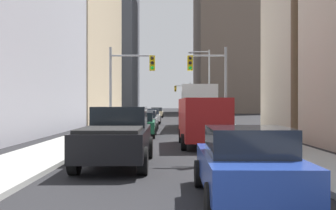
# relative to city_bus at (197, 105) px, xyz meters

# --- Properties ---
(sidewalk_left) EXTENTS (2.64, 160.00, 0.15)m
(sidewalk_left) POSITION_rel_city_bus_xyz_m (-7.16, 20.74, -1.85)
(sidewalk_left) COLOR #9E9E99
(sidewalk_left) RESTS_ON ground
(sidewalk_right) EXTENTS (2.64, 160.00, 0.15)m
(sidewalk_right) POSITION_rel_city_bus_xyz_m (2.37, 20.74, -1.85)
(sidewalk_right) COLOR #9E9E99
(sidewalk_right) RESTS_ON ground
(city_bus) EXTENTS (2.88, 11.58, 3.40)m
(city_bus) POSITION_rel_city_bus_xyz_m (0.00, 0.00, 0.00)
(city_bus) COLOR silver
(city_bus) RESTS_ON ground
(pickup_truck_black) EXTENTS (2.20, 5.41, 1.90)m
(pickup_truck_black) POSITION_rel_city_bus_xyz_m (-4.07, -20.14, -1.00)
(pickup_truck_black) COLOR black
(pickup_truck_black) RESTS_ON ground
(cargo_van_red) EXTENTS (2.16, 5.26, 2.26)m
(cargo_van_red) POSITION_rel_city_bus_xyz_m (-0.77, -14.44, -0.64)
(cargo_van_red) COLOR maroon
(cargo_van_red) RESTS_ON ground
(sedan_blue) EXTENTS (1.95, 4.23, 1.52)m
(sedan_blue) POSITION_rel_city_bus_xyz_m (-0.79, -24.98, -1.16)
(sedan_blue) COLOR navy
(sedan_blue) RESTS_ON ground
(sedan_green) EXTENTS (1.95, 4.24, 1.52)m
(sedan_green) POSITION_rel_city_bus_xyz_m (-4.12, -8.98, -1.16)
(sedan_green) COLOR #195938
(sedan_green) RESTS_ON ground
(sedan_grey) EXTENTS (1.95, 4.24, 1.52)m
(sedan_grey) POSITION_rel_city_bus_xyz_m (-4.14, -2.78, -1.16)
(sedan_grey) COLOR slate
(sedan_grey) RESTS_ON ground
(sedan_white) EXTENTS (1.95, 4.25, 1.52)m
(sedan_white) POSITION_rel_city_bus_xyz_m (-4.13, 7.40, -1.16)
(sedan_white) COLOR white
(sedan_white) RESTS_ON ground
(sedan_beige) EXTENTS (1.95, 4.23, 1.52)m
(sedan_beige) POSITION_rel_city_bus_xyz_m (-4.09, 26.57, -1.16)
(sedan_beige) COLOR #C6B793
(sedan_beige) RESTS_ON ground
(traffic_signal_near_left) EXTENTS (3.21, 0.44, 6.00)m
(traffic_signal_near_left) POSITION_rel_city_bus_xyz_m (-5.10, -5.36, 2.09)
(traffic_signal_near_left) COLOR gray
(traffic_signal_near_left) RESTS_ON ground
(traffic_signal_near_right) EXTENTS (2.78, 0.44, 6.00)m
(traffic_signal_near_right) POSITION_rel_city_bus_xyz_m (0.50, -5.36, 2.06)
(traffic_signal_near_right) COLOR gray
(traffic_signal_near_right) RESTS_ON ground
(traffic_signal_far_right) EXTENTS (2.97, 0.44, 6.00)m
(traffic_signal_far_right) POSITION_rel_city_bus_xyz_m (0.42, 39.49, 2.07)
(traffic_signal_far_right) COLOR gray
(traffic_signal_far_right) RESTS_ON ground
(utility_pole_right) EXTENTS (2.20, 0.28, 10.11)m
(utility_pole_right) POSITION_rel_city_bus_xyz_m (2.63, -17.31, 3.40)
(utility_pole_right) COLOR brown
(utility_pole_right) RESTS_ON ground
(street_lamp_right) EXTENTS (2.20, 0.32, 7.50)m
(street_lamp_right) POSITION_rel_city_bus_xyz_m (1.41, 6.81, 2.59)
(street_lamp_right) COLOR gray
(street_lamp_right) RESTS_ON ground
(building_left_mid_office) EXTENTS (19.12, 26.23, 26.36)m
(building_left_mid_office) POSITION_rel_city_bus_xyz_m (-19.31, 16.28, 11.25)
(building_left_mid_office) COLOR tan
(building_left_mid_office) RESTS_ON ground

